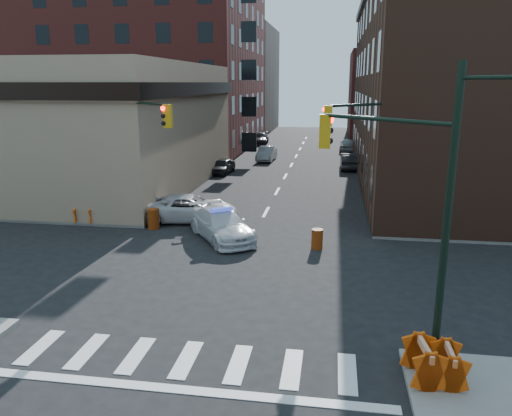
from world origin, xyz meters
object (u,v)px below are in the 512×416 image
(barrel_road, at_px, (317,239))
(barricade_se_a, at_px, (449,365))
(parked_car_enear, at_px, (349,161))
(pedestrian_b, at_px, (97,192))
(parked_car_wnear, at_px, (222,166))
(parked_car_wfar, at_px, (267,154))
(pickup, at_px, (189,208))
(barricade_nw_a, at_px, (84,215))
(pedestrian_a, at_px, (99,193))
(police_car, at_px, (222,225))
(barrel_bank, at_px, (153,219))

(barrel_road, xyz_separation_m, barricade_se_a, (3.73, -10.57, 0.14))
(parked_car_enear, height_order, pedestrian_b, pedestrian_b)
(parked_car_wnear, xyz_separation_m, parked_car_wfar, (2.81, 7.67, 0.07))
(barrel_road, bearing_deg, parked_car_wnear, 114.88)
(pickup, distance_m, pedestrian_b, 6.74)
(parked_car_enear, height_order, barricade_nw_a, parked_car_enear)
(pedestrian_a, bearing_deg, police_car, -23.92)
(parked_car_wfar, bearing_deg, barrel_bank, -94.39)
(police_car, distance_m, pedestrian_b, 10.26)
(pickup, xyz_separation_m, pedestrian_b, (-6.46, 1.91, 0.32))
(parked_car_enear, bearing_deg, barrel_road, 83.75)
(pedestrian_a, distance_m, pedestrian_b, 0.70)
(pedestrian_a, relative_size, barricade_se_a, 1.58)
(barrel_bank, height_order, barricade_nw_a, barrel_bank)
(police_car, xyz_separation_m, pickup, (-2.55, 3.00, 0.00))
(barrel_road, bearing_deg, police_car, 170.41)
(parked_car_wfar, bearing_deg, barrel_road, -75.21)
(parked_car_wnear, relative_size, barrel_bank, 3.48)
(parked_car_enear, relative_size, barricade_se_a, 3.55)
(pedestrian_b, distance_m, barricade_se_a, 23.91)
(parked_car_wnear, height_order, parked_car_enear, parked_car_enear)
(police_car, distance_m, parked_car_wnear, 18.61)
(parked_car_enear, relative_size, pedestrian_b, 2.42)
(parked_car_wnear, xyz_separation_m, barrel_bank, (0.00, -16.95, -0.10))
(parked_car_wnear, xyz_separation_m, barricade_se_a, (12.53, -29.54, -0.03))
(parked_car_wfar, bearing_deg, barricade_se_a, -73.24)
(parked_car_wfar, xyz_separation_m, barricade_se_a, (9.71, -37.21, -0.10))
(parked_car_wfar, relative_size, parked_car_enear, 0.98)
(police_car, height_order, barrel_road, police_car)
(pedestrian_a, bearing_deg, barrel_bank, -31.39)
(parked_car_wnear, height_order, barrel_road, parked_car_wnear)
(pedestrian_a, xyz_separation_m, barricade_se_a, (17.11, -15.70, -0.52))
(police_car, relative_size, parked_car_wnear, 1.34)
(parked_car_enear, height_order, barrel_bank, parked_car_enear)
(parked_car_wnear, height_order, barricade_se_a, parked_car_wnear)
(barrel_road, xyz_separation_m, barricade_nw_a, (-12.80, 2.12, 0.10))
(police_car, bearing_deg, barrel_road, -43.78)
(parked_car_wfar, bearing_deg, pedestrian_b, -108.29)
(barricade_se_a, bearing_deg, barricade_nw_a, 52.14)
(police_car, relative_size, pickup, 0.95)
(parked_car_wnear, height_order, pedestrian_b, pedestrian_b)
(pickup, height_order, barrel_road, pickup)
(barrel_road, relative_size, barrel_bank, 0.88)
(parked_car_wfar, bearing_deg, police_car, -85.19)
(barricade_se_a, bearing_deg, pedestrian_b, 46.75)
(pedestrian_a, distance_m, barricade_se_a, 23.23)
(barricade_nw_a, bearing_deg, parked_car_wfar, 71.19)
(police_car, height_order, parked_car_wnear, police_car)
(barricade_nw_a, bearing_deg, parked_car_enear, 51.19)
(pedestrian_b, bearing_deg, barrel_bank, -54.82)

